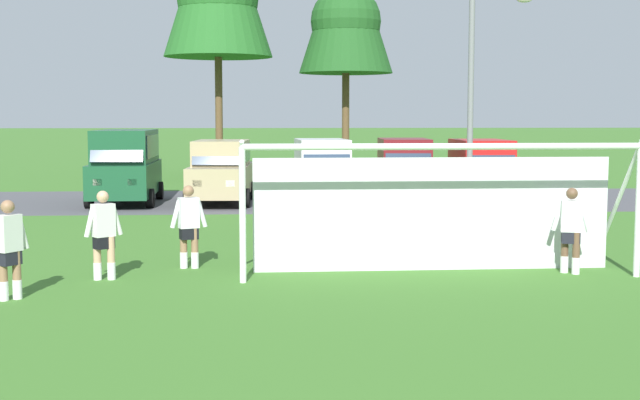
{
  "coord_description": "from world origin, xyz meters",
  "views": [
    {
      "loc": [
        -0.86,
        -3.28,
        2.99
      ],
      "look_at": [
        0.04,
        11.18,
        1.57
      ],
      "focal_mm": 48.1,
      "sensor_mm": 36.0,
      "label": 1
    }
  ],
  "objects_px": {
    "player_defender_far": "(189,227)",
    "parked_car_slot_center_left": "(322,168)",
    "player_midfield_center": "(9,250)",
    "player_winger_left": "(104,235)",
    "soccer_goal": "(435,205)",
    "parked_car_slot_far_left": "(126,164)",
    "street_lamp": "(477,100)",
    "parked_car_slot_center": "(404,167)",
    "player_trailing_back": "(571,231)",
    "parked_car_slot_center_right": "(482,169)",
    "parked_car_slot_left": "(221,171)"
  },
  "relations": [
    {
      "from": "player_defender_far",
      "to": "parked_car_slot_center_left",
      "type": "distance_m",
      "value": 14.4
    },
    {
      "from": "player_midfield_center",
      "to": "player_winger_left",
      "type": "relative_size",
      "value": 1.0
    },
    {
      "from": "soccer_goal",
      "to": "player_midfield_center",
      "type": "bearing_deg",
      "value": -164.4
    },
    {
      "from": "parked_car_slot_far_left",
      "to": "street_lamp",
      "type": "bearing_deg",
      "value": -17.82
    },
    {
      "from": "player_winger_left",
      "to": "parked_car_slot_center",
      "type": "distance_m",
      "value": 17.62
    },
    {
      "from": "player_trailing_back",
      "to": "street_lamp",
      "type": "relative_size",
      "value": 0.24
    },
    {
      "from": "player_midfield_center",
      "to": "player_winger_left",
      "type": "distance_m",
      "value": 2.05
    },
    {
      "from": "parked_car_slot_far_left",
      "to": "parked_car_slot_center_left",
      "type": "distance_m",
      "value": 6.92
    },
    {
      "from": "parked_car_slot_far_left",
      "to": "street_lamp",
      "type": "height_order",
      "value": "street_lamp"
    },
    {
      "from": "parked_car_slot_far_left",
      "to": "parked_car_slot_center_right",
      "type": "bearing_deg",
      "value": 0.73
    },
    {
      "from": "parked_car_slot_center_left",
      "to": "parked_car_slot_center",
      "type": "height_order",
      "value": "same"
    },
    {
      "from": "street_lamp",
      "to": "parked_car_slot_center",
      "type": "bearing_deg",
      "value": 104.11
    },
    {
      "from": "parked_car_slot_center",
      "to": "parked_car_slot_center_right",
      "type": "height_order",
      "value": "same"
    },
    {
      "from": "soccer_goal",
      "to": "player_trailing_back",
      "type": "height_order",
      "value": "soccer_goal"
    },
    {
      "from": "player_midfield_center",
      "to": "parked_car_slot_center_left",
      "type": "relative_size",
      "value": 0.35
    },
    {
      "from": "player_trailing_back",
      "to": "parked_car_slot_center_left",
      "type": "height_order",
      "value": "parked_car_slot_center_left"
    },
    {
      "from": "parked_car_slot_left",
      "to": "parked_car_slot_center_left",
      "type": "xyz_separation_m",
      "value": [
        3.56,
        1.29,
        0.0
      ]
    },
    {
      "from": "player_trailing_back",
      "to": "street_lamp",
      "type": "bearing_deg",
      "value": 86.3
    },
    {
      "from": "player_midfield_center",
      "to": "player_defender_far",
      "type": "relative_size",
      "value": 1.0
    },
    {
      "from": "player_winger_left",
      "to": "parked_car_slot_far_left",
      "type": "relative_size",
      "value": 0.34
    },
    {
      "from": "player_trailing_back",
      "to": "parked_car_slot_left",
      "type": "xyz_separation_m",
      "value": [
        -7.33,
        13.67,
        0.29
      ]
    },
    {
      "from": "soccer_goal",
      "to": "player_defender_far",
      "type": "xyz_separation_m",
      "value": [
        -4.74,
        0.7,
        -0.47
      ]
    },
    {
      "from": "player_defender_far",
      "to": "parked_car_slot_left",
      "type": "xyz_separation_m",
      "value": [
        -0.03,
        12.66,
        0.29
      ]
    },
    {
      "from": "soccer_goal",
      "to": "street_lamp",
      "type": "distance_m",
      "value": 10.63
    },
    {
      "from": "parked_car_slot_center_left",
      "to": "player_winger_left",
      "type": "bearing_deg",
      "value": -108.29
    },
    {
      "from": "player_trailing_back",
      "to": "parked_car_slot_center",
      "type": "xyz_separation_m",
      "value": [
        -0.69,
        15.56,
        0.29
      ]
    },
    {
      "from": "parked_car_slot_left",
      "to": "parked_car_slot_center_right",
      "type": "xyz_separation_m",
      "value": [
        9.14,
        0.3,
        0.0
      ]
    },
    {
      "from": "player_midfield_center",
      "to": "street_lamp",
      "type": "relative_size",
      "value": 0.24
    },
    {
      "from": "player_trailing_back",
      "to": "parked_car_slot_left",
      "type": "bearing_deg",
      "value": 118.19
    },
    {
      "from": "soccer_goal",
      "to": "parked_car_slot_center_left",
      "type": "xyz_separation_m",
      "value": [
        -1.21,
        14.66,
        -0.18
      ]
    },
    {
      "from": "soccer_goal",
      "to": "parked_car_slot_left",
      "type": "bearing_deg",
      "value": 109.65
    },
    {
      "from": "parked_car_slot_far_left",
      "to": "parked_car_slot_center",
      "type": "bearing_deg",
      "value": 10.02
    },
    {
      "from": "parked_car_slot_left",
      "to": "parked_car_slot_center",
      "type": "height_order",
      "value": "same"
    },
    {
      "from": "player_winger_left",
      "to": "parked_car_slot_left",
      "type": "distance_m",
      "value": 13.85
    },
    {
      "from": "player_defender_far",
      "to": "player_trailing_back",
      "type": "height_order",
      "value": "same"
    },
    {
      "from": "parked_car_slot_far_left",
      "to": "parked_car_slot_center_right",
      "type": "relative_size",
      "value": 1.05
    },
    {
      "from": "player_defender_far",
      "to": "street_lamp",
      "type": "height_order",
      "value": "street_lamp"
    },
    {
      "from": "parked_car_slot_left",
      "to": "street_lamp",
      "type": "xyz_separation_m",
      "value": [
        7.99,
        -3.47,
        2.37
      ]
    },
    {
      "from": "parked_car_slot_center_right",
      "to": "street_lamp",
      "type": "xyz_separation_m",
      "value": [
        -1.15,
        -3.77,
        2.37
      ]
    },
    {
      "from": "player_midfield_center",
      "to": "player_trailing_back",
      "type": "xyz_separation_m",
      "value": [
        9.95,
        1.76,
        0.0
      ]
    },
    {
      "from": "player_trailing_back",
      "to": "parked_car_slot_center_right",
      "type": "xyz_separation_m",
      "value": [
        1.81,
        13.97,
        0.29
      ]
    },
    {
      "from": "player_winger_left",
      "to": "parked_car_slot_far_left",
      "type": "height_order",
      "value": "parked_car_slot_far_left"
    },
    {
      "from": "soccer_goal",
      "to": "player_winger_left",
      "type": "bearing_deg",
      "value": -176.24
    },
    {
      "from": "soccer_goal",
      "to": "street_lamp",
      "type": "height_order",
      "value": "street_lamp"
    },
    {
      "from": "player_trailing_back",
      "to": "parked_car_slot_far_left",
      "type": "relative_size",
      "value": 0.34
    },
    {
      "from": "player_midfield_center",
      "to": "parked_car_slot_center",
      "type": "bearing_deg",
      "value": 61.87
    },
    {
      "from": "player_trailing_back",
      "to": "parked_car_slot_center_right",
      "type": "relative_size",
      "value": 0.36
    },
    {
      "from": "parked_car_slot_far_left",
      "to": "parked_car_slot_left",
      "type": "bearing_deg",
      "value": -2.56
    },
    {
      "from": "soccer_goal",
      "to": "player_trailing_back",
      "type": "distance_m",
      "value": 2.62
    },
    {
      "from": "parked_car_slot_center",
      "to": "parked_car_slot_center_right",
      "type": "relative_size",
      "value": 1.02
    }
  ]
}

